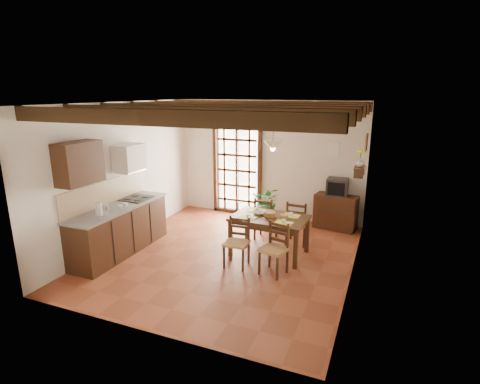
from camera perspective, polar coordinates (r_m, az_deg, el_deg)
The scene contains 25 objects.
ground_plane at distance 7.16m, azimuth -1.97°, elevation -9.63°, with size 5.00×5.00×0.00m, color brown.
room_shell at distance 6.60m, azimuth -2.11°, elevation 4.83°, with size 4.52×5.02×2.81m.
ceiling_beams at distance 6.50m, azimuth -2.19°, elevation 12.42°, with size 4.50×4.34×0.20m.
french_door at distance 9.24m, azimuth -0.43°, elevation 3.78°, with size 1.26×0.11×2.32m.
kitchen_counter at distance 7.49m, azimuth -17.81°, elevation -5.32°, with size 0.64×2.25×1.38m.
upper_cabinet at distance 6.72m, azimuth -23.32°, elevation 4.07°, with size 0.35×0.80×0.70m, color #331C10.
range_hood at distance 7.64m, azimuth -16.51°, elevation 5.00°, with size 0.38×0.60×0.54m.
counter_items at distance 7.40m, azimuth -17.67°, elevation -1.58°, with size 0.50×1.43×0.25m.
dining_table at distance 6.99m, azimuth 4.52°, elevation -4.53°, with size 1.41×0.95×0.74m.
chair_near_left at distance 6.66m, azimuth -0.50°, elevation -9.01°, with size 0.42×0.40×0.87m.
chair_near_right at distance 6.42m, azimuth 5.17°, elevation -10.02°, with size 0.49×0.48×0.88m.
chair_far_left at distance 7.85m, azimuth 3.91°, elevation -5.13°, with size 0.44×0.42×0.90m.
chair_far_right at distance 7.65m, azimuth 8.73°, elevation -5.81°, with size 0.43×0.41×0.91m.
table_setting at distance 6.96m, azimuth 4.54°, elevation -3.63°, with size 1.00×0.67×0.09m.
table_bowl at distance 7.08m, azimuth 2.82°, elevation -3.20°, with size 0.22×0.22×0.05m, color white.
sideboard at distance 8.62m, azimuth 14.35°, elevation -2.97°, with size 0.91×0.41×0.78m, color #331C10.
crt_tv at distance 8.46m, azimuth 14.60°, elevation 0.74°, with size 0.45×0.41×0.38m.
fuse_box at distance 8.58m, azimuth 14.09°, elevation 6.33°, with size 0.25×0.03×0.32m, color white.
plant_pot at distance 8.75m, azimuth 4.17°, elevation -4.17°, with size 0.36×0.36×0.22m, color maroon.
potted_plant at distance 8.61m, azimuth 4.23°, elevation -1.27°, with size 1.71×1.47×1.90m, color #144C19.
wall_shelf at distance 7.69m, azimuth 17.74°, elevation 3.28°, with size 0.20×0.42×0.20m.
shelf_vase at distance 7.67m, azimuth 17.83°, elevation 4.29°, with size 0.15×0.15×0.15m, color #B2BFB2.
shelf_flowers at distance 7.63m, azimuth 17.95°, elevation 5.82°, with size 0.14×0.14×0.36m.
framed_picture at distance 7.60m, azimuth 18.70°, elevation 7.19°, with size 0.03×0.32×0.32m.
pendant_lamp at distance 6.75m, azimuth 5.03°, elevation 7.25°, with size 0.36×0.36×0.84m.
Camera 1 is at (2.65, -5.93, 3.00)m, focal length 28.00 mm.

